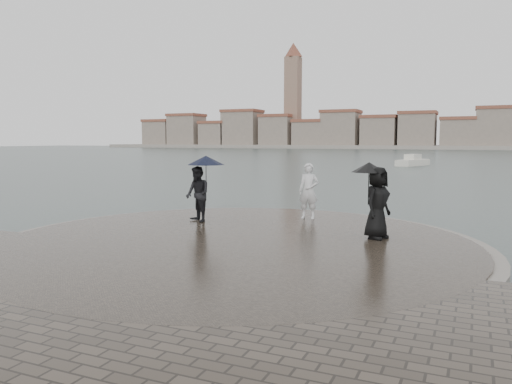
% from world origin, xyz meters
% --- Properties ---
extents(ground, '(400.00, 400.00, 0.00)m').
position_xyz_m(ground, '(0.00, 0.00, 0.00)').
color(ground, '#2B3835').
rests_on(ground, ground).
extents(kerb_ring, '(12.50, 12.50, 0.32)m').
position_xyz_m(kerb_ring, '(0.00, 3.50, 0.16)').
color(kerb_ring, gray).
rests_on(kerb_ring, ground).
extents(quay_tip, '(11.90, 11.90, 0.36)m').
position_xyz_m(quay_tip, '(0.00, 3.50, 0.18)').
color(quay_tip, '#2D261E').
rests_on(quay_tip, ground).
extents(statue, '(0.67, 0.45, 1.79)m').
position_xyz_m(statue, '(0.65, 7.51, 1.25)').
color(statue, silver).
rests_on(statue, quay_tip).
extents(visitor_left, '(1.36, 1.18, 2.04)m').
position_xyz_m(visitor_left, '(-2.22, 5.57, 1.52)').
color(visitor_left, black).
rests_on(visitor_left, quay_tip).
extents(visitor_right, '(1.13, 1.08, 1.95)m').
position_xyz_m(visitor_right, '(3.21, 5.10, 1.45)').
color(visitor_right, black).
rests_on(visitor_right, quay_tip).
extents(far_skyline, '(260.00, 20.00, 37.00)m').
position_xyz_m(far_skyline, '(-6.29, 160.71, 5.61)').
color(far_skyline, gray).
rests_on(far_skyline, ground).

